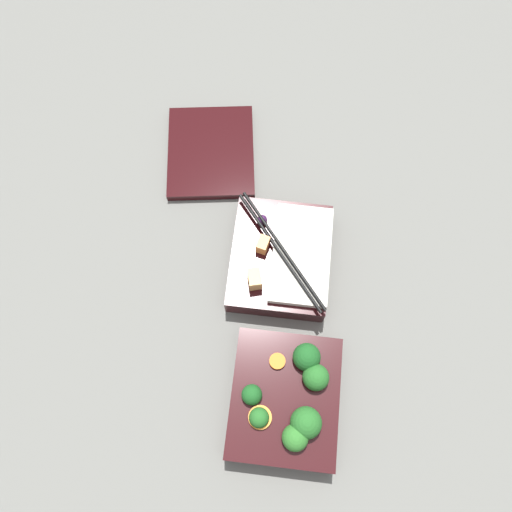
% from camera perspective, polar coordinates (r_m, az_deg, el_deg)
% --- Properties ---
extents(ground_plane, '(3.00, 3.00, 0.00)m').
position_cam_1_polar(ground_plane, '(0.77, 2.76, -8.13)').
color(ground_plane, slate).
extents(bento_tray_vegetable, '(0.18, 0.15, 0.07)m').
position_cam_1_polar(bento_tray_vegetable, '(0.73, 3.57, -15.95)').
color(bento_tray_vegetable, black).
rests_on(bento_tray_vegetable, ground_plane).
extents(bento_tray_rice, '(0.18, 0.15, 0.07)m').
position_cam_1_polar(bento_tray_rice, '(0.77, 3.00, -0.20)').
color(bento_tray_rice, black).
rests_on(bento_tray_rice, ground_plane).
extents(bento_lid, '(0.19, 0.17, 0.01)m').
position_cam_1_polar(bento_lid, '(0.88, -5.16, 11.74)').
color(bento_lid, black).
rests_on(bento_lid, ground_plane).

